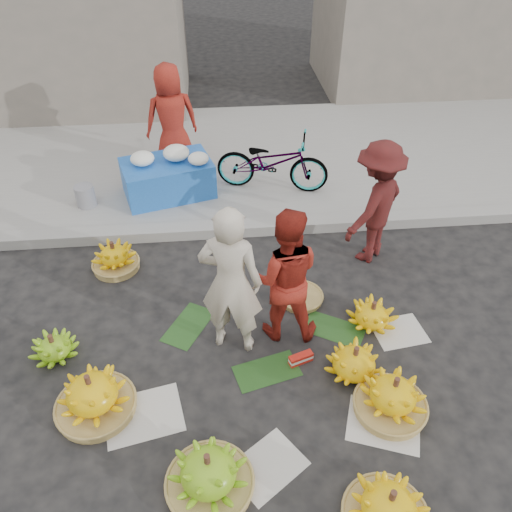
{
  "coord_description": "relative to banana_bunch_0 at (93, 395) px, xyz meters",
  "views": [
    {
      "loc": [
        -0.5,
        -3.37,
        4.08
      ],
      "look_at": [
        -0.12,
        0.8,
        0.7
      ],
      "focal_mm": 35.0,
      "sensor_mm": 36.0,
      "label": 1
    }
  ],
  "objects": [
    {
      "name": "ground",
      "position": [
        1.74,
        0.49,
        -0.22
      ],
      "size": [
        80.0,
        80.0,
        0.0
      ],
      "primitive_type": "plane",
      "color": "black",
      "rests_on": "ground"
    },
    {
      "name": "curb",
      "position": [
        1.74,
        2.69,
        -0.14
      ],
      "size": [
        40.0,
        0.25,
        0.15
      ],
      "primitive_type": "cube",
      "color": "gray",
      "rests_on": "ground"
    },
    {
      "name": "sidewalk",
      "position": [
        1.74,
        4.79,
        -0.16
      ],
      "size": [
        40.0,
        4.0,
        0.12
      ],
      "primitive_type": "cube",
      "color": "gray",
      "rests_on": "ground"
    },
    {
      "name": "newspaper_scatter",
      "position": [
        1.74,
        -0.31,
        -0.21
      ],
      "size": [
        3.2,
        1.8,
        0.0
      ],
      "primitive_type": null,
      "color": "silver",
      "rests_on": "ground"
    },
    {
      "name": "banana_leaves",
      "position": [
        1.64,
        0.69,
        -0.21
      ],
      "size": [
        2.0,
        1.0,
        0.0
      ],
      "primitive_type": null,
      "color": "#1B4216",
      "rests_on": "ground"
    },
    {
      "name": "banana_bunch_0",
      "position": [
        0.0,
        0.0,
        0.0
      ],
      "size": [
        0.74,
        0.74,
        0.49
      ],
      "rotation": [
        0.0,
        0.0,
        -0.14
      ],
      "color": "olive",
      "rests_on": "ground"
    },
    {
      "name": "banana_bunch_1",
      "position": [
        1.05,
        -0.84,
        -0.01
      ],
      "size": [
        0.77,
        0.77,
        0.48
      ],
      "rotation": [
        0.0,
        0.0,
        0.24
      ],
      "color": "olive",
      "rests_on": "ground"
    },
    {
      "name": "banana_bunch_2",
      "position": [
        2.4,
        -1.23,
        -0.02
      ],
      "size": [
        0.71,
        0.71,
        0.46
      ],
      "rotation": [
        0.0,
        0.0,
        -0.25
      ],
      "color": "olive",
      "rests_on": "ground"
    },
    {
      "name": "banana_bunch_3",
      "position": [
        2.74,
        -0.25,
        -0.02
      ],
      "size": [
        0.67,
        0.67,
        0.46
      ],
      "rotation": [
        0.0,
        0.0,
        -0.08
      ],
      "color": "olive",
      "rests_on": "ground"
    },
    {
      "name": "banana_bunch_4",
      "position": [
        2.5,
        0.2,
        -0.05
      ],
      "size": [
        0.74,
        0.74,
        0.37
      ],
      "rotation": [
        0.0,
        0.0,
        0.3
      ],
      "color": "yellow",
      "rests_on": "ground"
    },
    {
      "name": "banana_bunch_5",
      "position": [
        2.86,
        0.84,
        -0.07
      ],
      "size": [
        0.68,
        0.68,
        0.33
      ],
      "rotation": [
        0.0,
        0.0,
        0.41
      ],
      "color": "yellow",
      "rests_on": "ground"
    },
    {
      "name": "banana_bunch_6",
      "position": [
        -0.52,
        0.7,
        -0.09
      ],
      "size": [
        0.6,
        0.6,
        0.3
      ],
      "rotation": [
        0.0,
        0.0,
        -0.37
      ],
      "color": "#62A717",
      "rests_on": "ground"
    },
    {
      "name": "banana_bunch_7",
      "position": [
        -0.07,
        2.08,
        -0.05
      ],
      "size": [
        0.57,
        0.57,
        0.41
      ],
      "rotation": [
        0.0,
        0.0,
        0.13
      ],
      "color": "olive",
      "rests_on": "ground"
    },
    {
      "name": "basket_spare",
      "position": [
        2.15,
        1.3,
        -0.19
      ],
      "size": [
        0.65,
        0.65,
        0.06
      ],
      "primitive_type": "cylinder",
      "rotation": [
        0.0,
        0.0,
        -0.34
      ],
      "color": "olive",
      "rests_on": "ground"
    },
    {
      "name": "incense_stack",
      "position": [
        2.0,
        0.38,
        -0.16
      ],
      "size": [
        0.27,
        0.16,
        0.1
      ],
      "primitive_type": "cube",
      "rotation": [
        0.0,
        0.0,
        0.34
      ],
      "color": "red",
      "rests_on": "ground"
    },
    {
      "name": "vendor_cream",
      "position": [
        1.33,
        0.71,
        0.65
      ],
      "size": [
        0.72,
        0.57,
        1.72
      ],
      "primitive_type": "imported",
      "rotation": [
        0.0,
        0.0,
        2.86
      ],
      "color": "beige",
      "rests_on": "ground"
    },
    {
      "name": "vendor_red",
      "position": [
        1.87,
        0.85,
        0.56
      ],
      "size": [
        0.82,
        0.68,
        1.56
      ],
      "primitive_type": "imported",
      "rotation": [
        0.0,
        0.0,
        3.02
      ],
      "color": "#A42719",
      "rests_on": "ground"
    },
    {
      "name": "man_striped",
      "position": [
        3.14,
        2.04,
        0.58
      ],
      "size": [
        1.16,
        1.14,
        1.6
      ],
      "primitive_type": "imported",
      "rotation": [
        0.0,
        0.0,
        3.91
      ],
      "color": "maroon",
      "rests_on": "ground"
    },
    {
      "name": "flower_table",
      "position": [
        0.55,
        3.61,
        0.21
      ],
      "size": [
        1.42,
        1.1,
        0.73
      ],
      "rotation": [
        0.0,
        0.0,
        0.27
      ],
      "color": "blue",
      "rests_on": "sidewalk"
    },
    {
      "name": "grey_bucket",
      "position": [
        -0.63,
        3.4,
        0.06
      ],
      "size": [
        0.28,
        0.28,
        0.31
      ],
      "primitive_type": "cylinder",
      "color": "gray",
      "rests_on": "sidewalk"
    },
    {
      "name": "flower_vendor",
      "position": [
        0.62,
        4.41,
        0.73
      ],
      "size": [
        0.91,
        0.71,
        1.65
      ],
      "primitive_type": "imported",
      "rotation": [
        0.0,
        0.0,
        3.4
      ],
      "color": "#A42719",
      "rests_on": "sidewalk"
    },
    {
      "name": "bicycle",
      "position": [
        2.08,
        3.63,
        0.34
      ],
      "size": [
        0.96,
        1.75,
        0.87
      ],
      "primitive_type": "imported",
      "rotation": [
        0.0,
        0.0,
        1.33
      ],
      "color": "gray",
      "rests_on": "sidewalk"
    }
  ]
}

